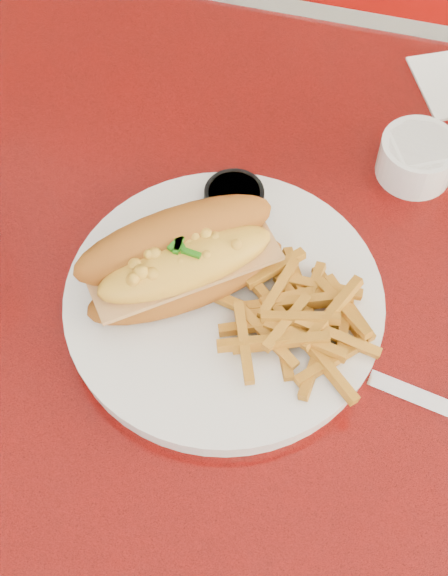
% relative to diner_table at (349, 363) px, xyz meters
% --- Properties ---
extents(ground, '(8.00, 8.00, 0.00)m').
position_rel_diner_table_xyz_m(ground, '(0.00, 0.00, -0.61)').
color(ground, beige).
rests_on(ground, ground).
extents(diner_table, '(1.23, 0.83, 0.77)m').
position_rel_diner_table_xyz_m(diner_table, '(0.00, 0.00, 0.00)').
color(diner_table, '#B8100B').
rests_on(diner_table, ground).
extents(booth_bench_far, '(1.20, 0.51, 0.90)m').
position_rel_diner_table_xyz_m(booth_bench_far, '(0.00, 0.81, -0.32)').
color(booth_bench_far, '#970E0A').
rests_on(booth_bench_far, ground).
extents(dinner_plate, '(0.35, 0.35, 0.02)m').
position_rel_diner_table_xyz_m(dinner_plate, '(-0.14, -0.06, 0.17)').
color(dinner_plate, white).
rests_on(dinner_plate, diner_table).
extents(mac_hoagie, '(0.22, 0.20, 0.09)m').
position_rel_diner_table_xyz_m(mac_hoagie, '(-0.18, -0.05, 0.22)').
color(mac_hoagie, '#A65C1A').
rests_on(mac_hoagie, dinner_plate).
extents(fries_pile, '(0.13, 0.12, 0.04)m').
position_rel_diner_table_xyz_m(fries_pile, '(-0.06, -0.07, 0.20)').
color(fries_pile, orange).
rests_on(fries_pile, dinner_plate).
extents(fork, '(0.02, 0.14, 0.00)m').
position_rel_diner_table_xyz_m(fork, '(-0.08, 0.01, 0.18)').
color(fork, silver).
rests_on(fork, dinner_plate).
extents(gravy_ramekin, '(0.09, 0.09, 0.05)m').
position_rel_diner_table_xyz_m(gravy_ramekin, '(0.02, 0.17, 0.19)').
color(gravy_ramekin, white).
rests_on(gravy_ramekin, diner_table).
extents(sauce_cup_left, '(0.08, 0.08, 0.03)m').
position_rel_diner_table_xyz_m(sauce_cup_left, '(-0.16, 0.07, 0.18)').
color(sauce_cup_left, black).
rests_on(sauce_cup_left, diner_table).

